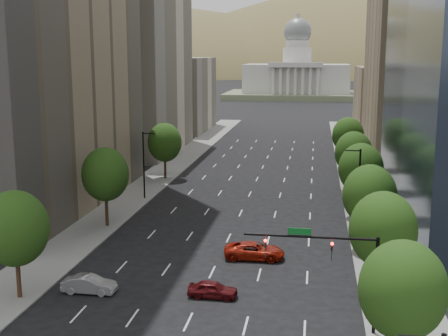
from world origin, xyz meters
The scene contains 23 objects.
sidewalk_left centered at (-15.50, 60.00, 0.07)m, with size 6.00×200.00×0.15m, color slate.
sidewalk_right centered at (15.50, 60.00, 0.07)m, with size 6.00×200.00×0.15m, color slate.
midrise_cream_left centered at (-25.00, 103.00, 17.50)m, with size 14.00×30.00×35.00m, color beige.
filler_left centered at (-25.00, 136.00, 9.00)m, with size 14.00×26.00×18.00m, color beige.
parking_tan_right centered at (25.00, 100.00, 15.00)m, with size 14.00×30.00×30.00m, color #8C7759.
filler_right centered at (25.00, 133.00, 8.00)m, with size 14.00×26.00×16.00m, color #8C7759.
tree_right_0 centered at (14.00, 25.00, 5.39)m, with size 5.20×5.20×8.39m.
tree_right_1 centered at (14.00, 36.00, 5.75)m, with size 5.20×5.20×8.75m.
tree_right_2 centered at (14.00, 48.00, 5.60)m, with size 5.20×5.20×8.61m.
tree_right_3 centered at (14.00, 60.00, 5.89)m, with size 5.20×5.20×8.89m.
tree_right_4 centered at (14.00, 74.00, 5.46)m, with size 5.20×5.20×8.46m.
tree_right_5 centered at (14.00, 90.00, 5.75)m, with size 5.20×5.20×8.75m.
tree_left_0 centered at (-14.00, 32.00, 5.75)m, with size 5.20×5.20×8.75m.
tree_left_1 centered at (-14.00, 52.00, 5.96)m, with size 5.20×5.20×8.97m.
tree_left_2 centered at (-14.00, 78.00, 5.68)m, with size 5.20×5.20×8.68m.
streetlight_rn centered at (13.44, 55.00, 4.84)m, with size 1.70×0.20×9.00m.
streetlight_ln centered at (-13.44, 65.00, 4.84)m, with size 1.70×0.20×9.00m.
traffic_signal centered at (10.53, 30.00, 5.17)m, with size 9.12×0.40×7.38m.
capitol centered at (0.00, 249.71, 8.58)m, with size 60.00×40.00×35.20m.
foothills centered at (34.67, 599.39, -37.78)m, with size 720.00×413.00×263.00m.
car_maroon centered at (1.00, 34.58, 0.67)m, with size 1.59×3.96×1.35m, color #490C0F.
car_silver centered at (-9.00, 33.95, 0.72)m, with size 1.53×4.38×1.44m, color gray.
car_red_far centered at (3.32, 44.07, 0.78)m, with size 2.60×5.64×1.57m, color maroon.
Camera 1 is at (8.66, -8.94, 19.00)m, focal length 47.56 mm.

